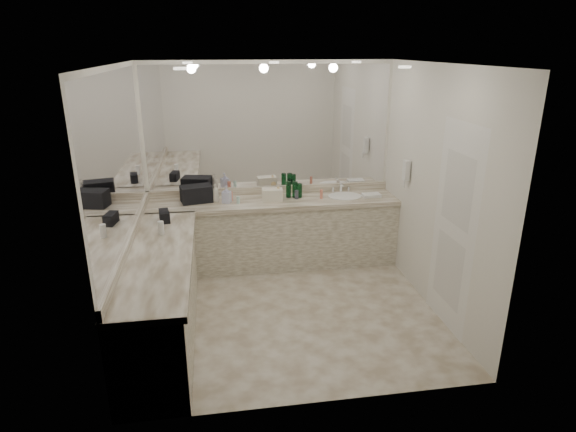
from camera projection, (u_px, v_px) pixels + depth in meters
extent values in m
plane|color=beige|center=(287.00, 309.00, 5.33)|extent=(3.20, 3.20, 0.00)
plane|color=white|center=(287.00, 64.00, 4.47)|extent=(3.20, 3.20, 0.00)
cube|color=silver|center=(270.00, 164.00, 6.30)|extent=(3.20, 0.02, 2.60)
cube|color=silver|center=(125.00, 205.00, 4.67)|extent=(0.02, 3.00, 2.60)
cube|color=silver|center=(435.00, 190.00, 5.13)|extent=(0.02, 3.00, 2.60)
cube|color=silver|center=(273.00, 235.00, 6.31)|extent=(3.20, 0.60, 0.84)
cube|color=beige|center=(273.00, 202.00, 6.15)|extent=(3.20, 0.64, 0.06)
cube|color=silver|center=(161.00, 298.00, 4.72)|extent=(0.60, 2.40, 0.84)
cube|color=beige|center=(158.00, 256.00, 4.57)|extent=(0.64, 2.42, 0.06)
cube|color=beige|center=(270.00, 190.00, 6.40)|extent=(3.20, 0.04, 0.10)
cube|color=beige|center=(131.00, 238.00, 4.79)|extent=(0.04, 3.00, 0.10)
cube|color=white|center=(269.00, 128.00, 6.13)|extent=(3.12, 0.01, 1.55)
cube|color=white|center=(120.00, 157.00, 4.51)|extent=(0.01, 2.92, 1.55)
cylinder|color=white|center=(345.00, 197.00, 6.29)|extent=(0.44, 0.44, 0.03)
cube|color=silver|center=(341.00, 187.00, 6.46)|extent=(0.24, 0.16, 0.14)
cube|color=white|center=(406.00, 170.00, 5.76)|extent=(0.06, 0.10, 0.24)
cube|color=white|center=(453.00, 229.00, 4.75)|extent=(0.02, 0.82, 2.10)
cube|color=black|center=(196.00, 194.00, 6.04)|extent=(0.42, 0.31, 0.22)
cube|color=black|center=(164.00, 216.00, 5.38)|extent=(0.14, 0.24, 0.12)
cube|color=silver|center=(272.00, 195.00, 6.11)|extent=(0.28, 0.19, 0.15)
cube|color=white|center=(371.00, 195.00, 6.27)|extent=(0.24, 0.16, 0.04)
cylinder|color=white|center=(161.00, 228.00, 5.00)|extent=(0.06, 0.06, 0.15)
imported|color=beige|center=(215.00, 193.00, 6.04)|extent=(0.12, 0.12, 0.23)
imported|color=silver|center=(227.00, 194.00, 6.00)|extent=(0.13, 0.13, 0.22)
imported|color=#F6D289|center=(278.00, 193.00, 6.13)|extent=(0.13, 0.13, 0.17)
cylinder|color=#0D461F|center=(299.00, 190.00, 6.22)|extent=(0.07, 0.07, 0.19)
cylinder|color=#0D461F|center=(288.00, 189.00, 6.22)|extent=(0.06, 0.06, 0.21)
cylinder|color=#0D461F|center=(295.00, 189.00, 6.22)|extent=(0.07, 0.07, 0.21)
cylinder|color=#E57F66|center=(321.00, 194.00, 6.18)|extent=(0.04, 0.04, 0.12)
cylinder|color=#3F3F4C|center=(297.00, 194.00, 6.18)|extent=(0.05, 0.05, 0.11)
cylinder|color=silver|center=(238.00, 200.00, 6.00)|extent=(0.04, 0.04, 0.09)
cylinder|color=#E57F66|center=(231.00, 196.00, 6.10)|extent=(0.05, 0.05, 0.12)
cylinder|color=white|center=(205.00, 198.00, 6.05)|extent=(0.04, 0.04, 0.10)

